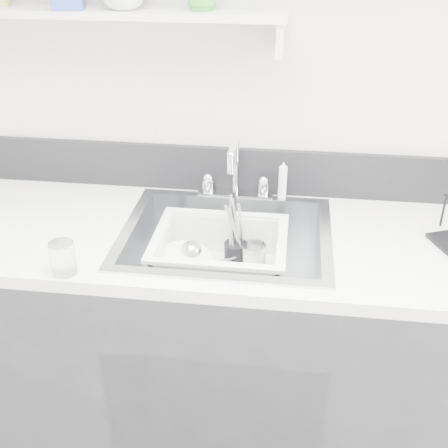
# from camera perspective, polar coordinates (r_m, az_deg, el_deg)

# --- Properties ---
(room_shell) EXTENTS (3.50, 3.00, 2.60)m
(room_shell) POSITION_cam_1_polar(r_m,az_deg,el_deg) (0.70, -8.49, 20.70)
(room_shell) COLOR silver
(room_shell) RESTS_ON ground
(counter_run) EXTENTS (3.20, 0.62, 0.92)m
(counter_run) POSITION_cam_1_polar(r_m,az_deg,el_deg) (1.99, 0.19, -12.44)
(counter_run) COLOR #2A2A2D
(counter_run) RESTS_ON ground
(backsplash) EXTENTS (3.20, 0.02, 0.16)m
(backsplash) POSITION_cam_1_polar(r_m,az_deg,el_deg) (1.95, 1.32, 5.49)
(backsplash) COLOR black
(backsplash) RESTS_ON counter_run
(sink) EXTENTS (0.64, 0.52, 0.20)m
(sink) POSITION_cam_1_polar(r_m,az_deg,el_deg) (1.77, 0.21, -3.46)
(sink) COLOR silver
(sink) RESTS_ON counter_run
(faucet) EXTENTS (0.26, 0.18, 0.23)m
(faucet) POSITION_cam_1_polar(r_m,az_deg,el_deg) (1.91, 1.14, 4.31)
(faucet) COLOR silver
(faucet) RESTS_ON counter_run
(side_sprayer) EXTENTS (0.03, 0.03, 0.14)m
(side_sprayer) POSITION_cam_1_polar(r_m,az_deg,el_deg) (1.90, 5.98, 4.42)
(side_sprayer) COLOR white
(side_sprayer) RESTS_ON counter_run
(wall_shelf) EXTENTS (1.00, 0.16, 0.12)m
(wall_shelf) POSITION_cam_1_polar(r_m,az_deg,el_deg) (1.81, -10.56, 20.11)
(wall_shelf) COLOR silver
(wall_shelf) RESTS_ON room_shell
(wash_tub) EXTENTS (0.42, 0.35, 0.16)m
(wash_tub) POSITION_cam_1_polar(r_m,az_deg,el_deg) (1.76, -0.40, -3.46)
(wash_tub) COLOR white
(wash_tub) RESTS_ON sink
(plate_stack) EXTENTS (0.23, 0.22, 0.09)m
(plate_stack) POSITION_cam_1_polar(r_m,az_deg,el_deg) (1.77, -3.74, -4.88)
(plate_stack) COLOR white
(plate_stack) RESTS_ON wash_tub
(utensil_cup) EXTENTS (0.08, 0.08, 0.25)m
(utensil_cup) POSITION_cam_1_polar(r_m,az_deg,el_deg) (1.80, 1.19, -2.99)
(utensil_cup) COLOR black
(utensil_cup) RESTS_ON wash_tub
(ladle) EXTENTS (0.30, 0.25, 0.08)m
(ladle) POSITION_cam_1_polar(r_m,az_deg,el_deg) (1.77, -1.62, -4.25)
(ladle) COLOR silver
(ladle) RESTS_ON wash_tub
(tumbler_in_tub) EXTENTS (0.08, 0.08, 0.11)m
(tumbler_in_tub) POSITION_cam_1_polar(r_m,az_deg,el_deg) (1.78, 3.06, -3.63)
(tumbler_in_tub) COLOR white
(tumbler_in_tub) RESTS_ON wash_tub
(tumbler_counter) EXTENTS (0.09, 0.09, 0.09)m
(tumbler_counter) POSITION_cam_1_polar(r_m,az_deg,el_deg) (1.57, -16.05, -3.35)
(tumbler_counter) COLOR white
(tumbler_counter) RESTS_ON counter_run
(bowl_small) EXTENTS (0.13, 0.13, 0.04)m
(bowl_small) POSITION_cam_1_polar(r_m,az_deg,el_deg) (1.75, 2.68, -5.72)
(bowl_small) COLOR white
(bowl_small) RESTS_ON wash_tub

